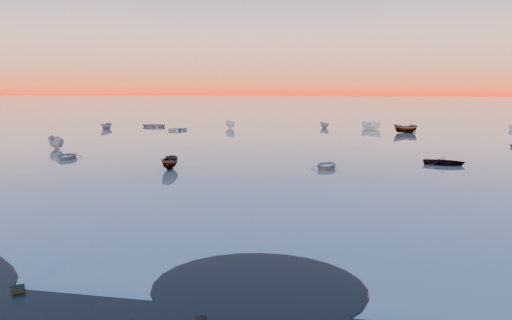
% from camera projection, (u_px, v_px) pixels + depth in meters
% --- Properties ---
extents(ground, '(600.00, 600.00, 0.00)m').
position_uv_depth(ground, '(327.00, 121.00, 118.47)').
color(ground, slate).
rests_on(ground, ground).
extents(mud_lobes, '(140.00, 6.00, 0.07)m').
position_uv_depth(mud_lobes, '(184.00, 283.00, 20.49)').
color(mud_lobes, black).
rests_on(mud_lobes, ground).
extents(moored_fleet, '(124.00, 58.00, 1.20)m').
position_uv_depth(moored_fleet, '(308.00, 142.00, 72.87)').
color(moored_fleet, silver).
rests_on(moored_fleet, ground).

